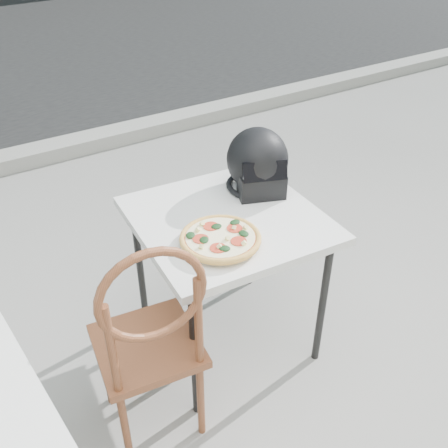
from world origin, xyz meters
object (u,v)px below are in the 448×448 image
cafe_table_main (227,229)px  pizza (220,238)px  plate (220,243)px  cafe_chair_main (150,335)px  helmet (258,163)px

cafe_table_main → pizza: pizza is taller
plate → cafe_chair_main: 0.44m
cafe_table_main → plate: (-0.14, -0.15, 0.07)m
pizza → cafe_chair_main: (-0.38, -0.13, -0.20)m
plate → cafe_chair_main: (-0.38, -0.13, -0.18)m
cafe_table_main → helmet: 0.34m
pizza → helmet: (0.38, 0.28, 0.10)m
plate → pizza: 0.02m
plate → pizza: (0.00, 0.00, 0.02)m
cafe_table_main → pizza: (-0.14, -0.15, 0.10)m
pizza → cafe_table_main: bearing=48.7°
cafe_table_main → plate: bearing=-131.3°
pizza → helmet: size_ratio=0.86×
helmet → cafe_chair_main: size_ratio=0.38×
plate → pizza: size_ratio=0.91×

